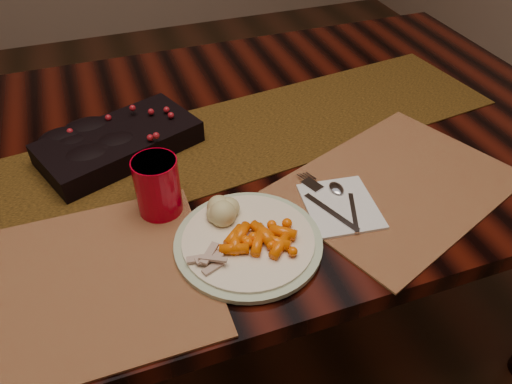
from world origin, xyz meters
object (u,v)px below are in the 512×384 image
object	(u,v)px
placemat_main	(397,185)
red_cup	(158,186)
napkin	(340,206)
dinner_plate	(248,242)
dining_table	(217,257)
baby_carrots	(260,243)
mashed_potatoes	(226,207)
turkey_shreds	(208,261)
centerpiece	(119,140)

from	to	relation	value
placemat_main	red_cup	bearing A→B (deg)	147.96
napkin	dinner_plate	bearing A→B (deg)	-163.16
dining_table	red_cup	bearing A→B (deg)	-127.98
placemat_main	baby_carrots	bearing A→B (deg)	172.86
mashed_potatoes	placemat_main	bearing A→B (deg)	-1.48
turkey_shreds	napkin	world-z (taller)	turkey_shreds
baby_carrots	napkin	size ratio (longest dim) A/B	0.72
dinner_plate	napkin	world-z (taller)	dinner_plate
baby_carrots	turkey_shreds	bearing A→B (deg)	-175.36
centerpiece	mashed_potatoes	xyz separation A→B (m)	(0.15, -0.29, 0.01)
centerpiece	red_cup	bearing A→B (deg)	-77.90
dinner_plate	red_cup	distance (m)	0.19
turkey_shreds	mashed_potatoes	bearing A→B (deg)	57.93
centerpiece	dinner_plate	world-z (taller)	centerpiece
dinner_plate	napkin	bearing A→B (deg)	9.69
napkin	red_cup	size ratio (longest dim) A/B	1.35
placemat_main	red_cup	distance (m)	0.47
centerpiece	placemat_main	world-z (taller)	centerpiece
baby_carrots	dining_table	bearing A→B (deg)	89.03
mashed_potatoes	red_cup	bearing A→B (deg)	143.83
placemat_main	red_cup	world-z (taller)	red_cup
placemat_main	turkey_shreds	xyz separation A→B (m)	(-0.42, -0.09, 0.02)
baby_carrots	turkey_shreds	xyz separation A→B (m)	(-0.09, -0.01, -0.00)
dining_table	placemat_main	distance (m)	0.56
centerpiece	napkin	bearing A→B (deg)	-41.13
centerpiece	turkey_shreds	size ratio (longest dim) A/B	5.01
red_cup	dinner_plate	bearing A→B (deg)	-48.84
mashed_potatoes	napkin	distance (m)	0.22
mashed_potatoes	napkin	bearing A→B (deg)	-8.45
dinner_plate	napkin	size ratio (longest dim) A/B	1.71
napkin	red_cup	bearing A→B (deg)	168.39
dining_table	centerpiece	world-z (taller)	centerpiece
napkin	red_cup	world-z (taller)	red_cup
dining_table	baby_carrots	bearing A→B (deg)	-90.97
turkey_shreds	napkin	bearing A→B (deg)	13.56
placemat_main	dinner_plate	xyz separation A→B (m)	(-0.33, -0.06, 0.01)
placemat_main	turkey_shreds	world-z (taller)	turkey_shreds
dining_table	red_cup	size ratio (longest dim) A/B	16.03
turkey_shreds	centerpiece	bearing A→B (deg)	102.89
dining_table	centerpiece	xyz separation A→B (m)	(-0.19, 0.03, 0.41)
centerpiece	dinner_plate	xyz separation A→B (m)	(0.17, -0.35, -0.02)
baby_carrots	mashed_potatoes	xyz separation A→B (m)	(-0.03, 0.09, 0.01)
centerpiece	placemat_main	size ratio (longest dim) A/B	0.72
dinner_plate	baby_carrots	size ratio (longest dim) A/B	2.38
dinner_plate	red_cup	xyz separation A→B (m)	(-0.12, 0.14, 0.05)
centerpiece	red_cup	xyz separation A→B (m)	(0.05, -0.21, 0.02)
placemat_main	baby_carrots	distance (m)	0.33
placemat_main	napkin	xyz separation A→B (m)	(-0.14, -0.02, 0.00)
dinner_plate	turkey_shreds	size ratio (longest dim) A/B	3.97
dinner_plate	baby_carrots	distance (m)	0.03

